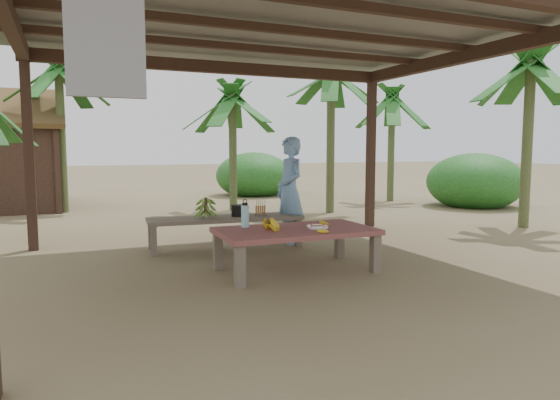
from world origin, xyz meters
name	(u,v)px	position (x,y,z in m)	size (l,w,h in m)	color
ground	(280,267)	(0.00, 0.00, 0.00)	(80.00, 80.00, 0.00)	brown
pavilion	(279,31)	(-0.01, -0.01, 2.78)	(6.60, 5.60, 2.95)	black
work_table	(296,234)	(0.09, -0.25, 0.43)	(1.81, 1.02, 0.50)	brown
bench	(226,221)	(-0.25, 1.38, 0.39)	(2.24, 0.78, 0.45)	brown
ripe_banana_bunch	(268,224)	(-0.26, -0.25, 0.58)	(0.25, 0.22, 0.15)	yellow
plate	(318,227)	(0.33, -0.35, 0.52)	(0.25, 0.25, 0.04)	white
loose_banana_front	(323,231)	(0.23, -0.66, 0.52)	(0.04, 0.18, 0.04)	yellow
loose_banana_side	(324,223)	(0.53, -0.12, 0.52)	(0.04, 0.16, 0.04)	yellow
water_flask	(245,215)	(-0.42, 0.08, 0.64)	(0.09, 0.09, 0.33)	#44C0D5
green_banana_stalk	(206,207)	(-0.54, 1.41, 0.60)	(0.26, 0.26, 0.30)	#598C2D
cooking_pot	(238,211)	(-0.07, 1.37, 0.53)	(0.19, 0.19, 0.16)	black
skewer_rack	(260,208)	(0.25, 1.29, 0.57)	(0.18, 0.08, 0.24)	#A57F47
woman	(290,190)	(0.74, 1.35, 0.80)	(0.59, 0.38, 1.61)	#6A94C8
banana_plant_ne	(331,84)	(3.09, 4.32, 2.84)	(1.80, 1.80, 3.33)	#596638
banana_plant_n	(232,107)	(1.22, 5.58, 2.37)	(1.80, 1.80, 2.85)	#596638
banana_plant_nw	(59,79)	(-2.39, 6.73, 2.94)	(1.80, 1.80, 3.44)	#596638
banana_plant_e	(531,76)	(5.28, 1.05, 2.70)	(1.80, 1.80, 3.19)	#596638
banana_plant_far	(392,108)	(5.81, 5.86, 2.53)	(1.80, 1.80, 3.01)	#596638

